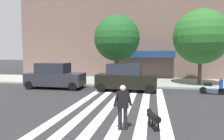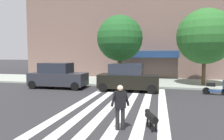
% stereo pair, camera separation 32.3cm
% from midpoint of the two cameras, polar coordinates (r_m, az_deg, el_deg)
% --- Properties ---
extents(ground_plane, '(160.00, 160.00, 0.00)m').
position_cam_midpoint_polar(ground_plane, '(9.56, 3.33, -12.20)').
color(ground_plane, '#2B2B2D').
extents(sidewalk_far, '(80.00, 6.00, 0.15)m').
position_cam_midpoint_polar(sidewalk_far, '(19.70, 8.62, -3.36)').
color(sidewalk_far, '#959F93').
rests_on(sidewalk_far, ground_plane).
extents(crosswalk_stripes, '(4.95, 14.27, 0.01)m').
position_cam_midpoint_polar(crosswalk_stripes, '(9.61, 1.41, -12.07)').
color(crosswalk_stripes, silver).
rests_on(crosswalk_stripes, ground_plane).
extents(parked_car_near_curb, '(4.61, 2.00, 2.05)m').
position_cam_midpoint_polar(parked_car_near_curb, '(16.91, -14.57, -1.67)').
color(parked_car_near_curb, '#2B2D34').
rests_on(parked_car_near_curb, ground_plane).
extents(parked_car_behind_first, '(4.45, 1.87, 2.04)m').
position_cam_midpoint_polar(parked_car_behind_first, '(15.11, 5.12, -2.27)').
color(parked_car_behind_first, black).
rests_on(parked_car_behind_first, ground_plane).
extents(parked_scooter, '(1.63, 0.55, 1.11)m').
position_cam_midpoint_polar(parked_scooter, '(15.38, 27.84, -4.51)').
color(parked_scooter, black).
rests_on(parked_scooter, ground_plane).
extents(street_tree_nearest, '(4.05, 4.05, 6.03)m').
position_cam_midpoint_polar(street_tree_nearest, '(18.08, 2.74, 8.92)').
color(street_tree_nearest, '#4C3823').
rests_on(street_tree_nearest, sidewalk_far).
extents(street_tree_middle, '(4.61, 4.61, 6.38)m').
position_cam_midpoint_polar(street_tree_middle, '(18.76, 25.27, 8.56)').
color(street_tree_middle, '#4C3823').
rests_on(street_tree_middle, sidewalk_far).
extents(pedestrian_dog_walker, '(0.68, 0.37, 1.64)m').
position_cam_midpoint_polar(pedestrian_dog_walker, '(7.37, 3.60, -9.79)').
color(pedestrian_dog_walker, black).
rests_on(pedestrian_dog_walker, ground_plane).
extents(dog_on_leash, '(0.57, 1.10, 0.65)m').
position_cam_midpoint_polar(dog_on_leash, '(7.73, 12.17, -12.90)').
color(dog_on_leash, black).
rests_on(dog_on_leash, ground_plane).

